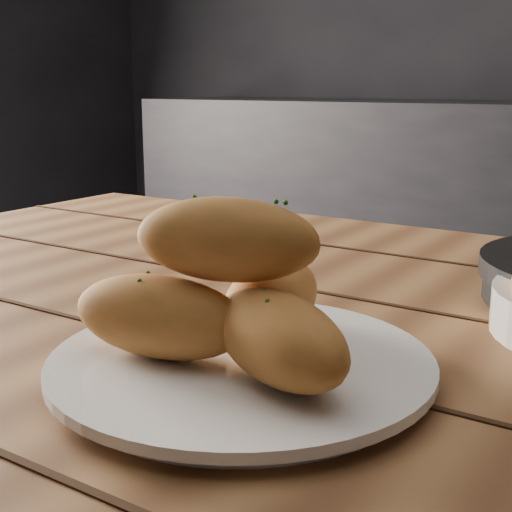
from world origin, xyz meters
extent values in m
cube|color=black|center=(0.00, 1.70, 0.45)|extent=(2.80, 0.60, 0.90)
cube|color=brown|center=(0.39, -0.34, 0.73)|extent=(1.50, 0.99, 0.04)
cylinder|color=brown|center=(-0.26, 0.01, 0.35)|extent=(0.07, 0.07, 0.71)
cylinder|color=white|center=(0.38, -0.47, 0.76)|extent=(0.26, 0.26, 0.01)
cylinder|color=white|center=(0.38, -0.47, 0.76)|extent=(0.29, 0.29, 0.01)
ellipsoid|color=#C07335|center=(0.33, -0.50, 0.80)|extent=(0.15, 0.08, 0.06)
ellipsoid|color=#C07335|center=(0.42, -0.49, 0.80)|extent=(0.15, 0.12, 0.06)
ellipsoid|color=#C07335|center=(0.37, -0.41, 0.80)|extent=(0.09, 0.14, 0.06)
ellipsoid|color=#C07335|center=(0.37, -0.47, 0.86)|extent=(0.15, 0.10, 0.06)
camera|label=1|loc=(0.66, -0.87, 0.96)|focal=50.00mm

